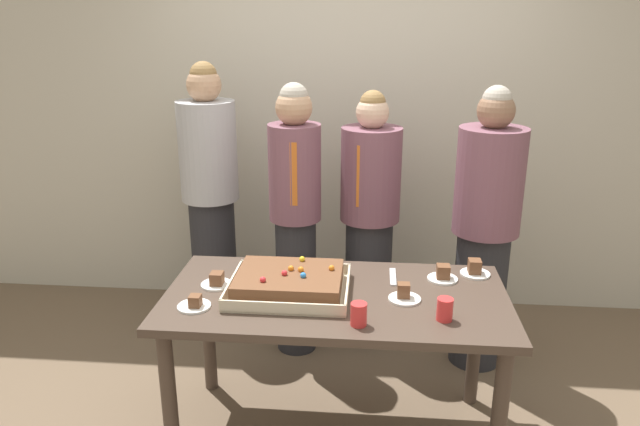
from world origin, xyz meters
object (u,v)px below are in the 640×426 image
at_px(plated_slice_near_left, 195,304).
at_px(plated_slice_far_left, 217,281).
at_px(plated_slice_far_right, 404,295).
at_px(person_far_right_suit, 485,229).
at_px(person_striped_tie_right, 370,219).
at_px(drink_cup_nearest, 359,314).
at_px(person_green_shirt_behind, 295,216).
at_px(person_serving_front, 211,196).
at_px(drink_cup_middle, 445,309).
at_px(sheet_cake, 289,283).
at_px(plated_slice_center_front, 475,270).
at_px(cake_server_utensil, 393,277).
at_px(plated_slice_near_right, 443,275).
at_px(party_table, 336,314).

height_order(plated_slice_near_left, plated_slice_far_left, plated_slice_far_left).
relative_size(plated_slice_far_right, person_far_right_suit, 0.09).
bearing_deg(plated_slice_far_right, person_striped_tie_right, 99.78).
bearing_deg(plated_slice_far_right, plated_slice_far_left, 175.72).
xyz_separation_m(drink_cup_nearest, person_green_shirt_behind, (-0.41, 1.09, 0.06)).
distance_m(plated_slice_near_left, person_serving_front, 1.30).
xyz_separation_m(plated_slice_far_right, drink_cup_middle, (0.16, -0.18, 0.03)).
xyz_separation_m(sheet_cake, person_serving_front, (-0.66, 1.08, 0.09)).
relative_size(plated_slice_far_right, plated_slice_center_front, 1.00).
xyz_separation_m(cake_server_utensil, person_striped_tie_right, (-0.13, 0.75, 0.05)).
bearing_deg(plated_slice_center_front, plated_slice_near_left, -159.83).
height_order(drink_cup_middle, person_green_shirt_behind, person_green_shirt_behind).
bearing_deg(plated_slice_far_left, person_far_right_suit, 27.16).
xyz_separation_m(plated_slice_near_left, person_green_shirt_behind, (0.33, 1.00, 0.09)).
xyz_separation_m(sheet_cake, plated_slice_near_right, (0.74, 0.22, -0.02)).
bearing_deg(cake_server_utensil, plated_slice_far_right, -79.48).
bearing_deg(cake_server_utensil, person_green_shirt_behind, 133.61).
bearing_deg(person_far_right_suit, person_green_shirt_behind, -39.26).
distance_m(drink_cup_middle, person_serving_front, 1.87).
bearing_deg(cake_server_utensil, plated_slice_near_left, -155.62).
height_order(plated_slice_near_left, plated_slice_far_right, plated_slice_far_right).
bearing_deg(plated_slice_far_left, plated_slice_near_right, 8.79).
bearing_deg(drink_cup_nearest, person_green_shirt_behind, 110.59).
bearing_deg(plated_slice_near_left, person_green_shirt_behind, 72.00).
bearing_deg(person_striped_tie_right, person_far_right_suit, 93.41).
height_order(drink_cup_nearest, drink_cup_middle, same).
relative_size(person_serving_front, person_green_shirt_behind, 1.06).
relative_size(drink_cup_middle, person_serving_front, 0.06).
height_order(sheet_cake, plated_slice_far_left, sheet_cake).
relative_size(drink_cup_nearest, person_serving_front, 0.06).
height_order(drink_cup_nearest, person_green_shirt_behind, person_green_shirt_behind).
bearing_deg(plated_slice_near_right, sheet_cake, -163.69).
bearing_deg(plated_slice_far_left, party_table, -4.12).
bearing_deg(person_striped_tie_right, plated_slice_near_right, 47.04).
height_order(plated_slice_center_front, person_green_shirt_behind, person_green_shirt_behind).
bearing_deg(plated_slice_center_front, cake_server_utensil, -169.75).
relative_size(plated_slice_near_left, plated_slice_far_right, 1.00).
xyz_separation_m(party_table, plated_slice_center_front, (0.68, 0.29, 0.13)).
distance_m(plated_slice_center_front, person_far_right_suit, 0.49).
distance_m(sheet_cake, drink_cup_nearest, 0.43).
height_order(sheet_cake, plated_slice_far_right, sheet_cake).
bearing_deg(plated_slice_center_front, person_green_shirt_behind, 151.96).
distance_m(plated_slice_far_right, drink_cup_nearest, 0.33).
relative_size(sheet_cake, plated_slice_center_front, 3.73).
bearing_deg(person_green_shirt_behind, plated_slice_near_left, -23.32).
bearing_deg(plated_slice_far_left, plated_slice_near_left, -99.91).
relative_size(plated_slice_far_left, person_serving_front, 0.09).
height_order(plated_slice_near_right, plated_slice_far_left, plated_slice_near_right).
bearing_deg(cake_server_utensil, party_table, -141.88).
distance_m(plated_slice_far_right, drink_cup_middle, 0.24).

